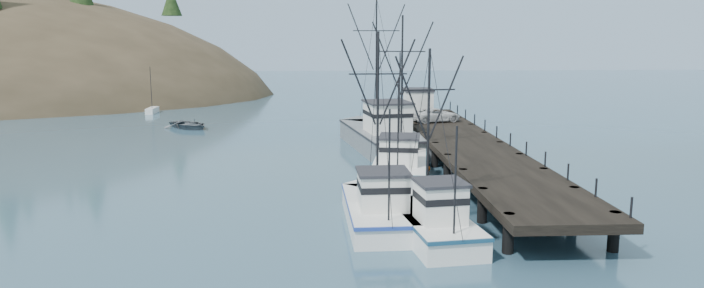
# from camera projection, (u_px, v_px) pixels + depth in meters

# --- Properties ---
(ground) EXTENTS (400.00, 400.00, 0.00)m
(ground) POSITION_uv_depth(u_px,v_px,m) (277.00, 231.00, 33.79)
(ground) COLOR #2D4E64
(ground) RESTS_ON ground
(pier) EXTENTS (6.00, 44.00, 2.00)m
(pier) POSITION_uv_depth(u_px,v_px,m) (468.00, 146.00, 49.88)
(pier) COLOR black
(pier) RESTS_ON ground
(distant_ridge) EXTENTS (360.00, 40.00, 26.00)m
(distant_ridge) POSITION_uv_depth(u_px,v_px,m) (346.00, 67.00, 201.50)
(distant_ridge) COLOR #9EB2C6
(distant_ridge) RESTS_ON ground
(distant_ridge_far) EXTENTS (180.00, 25.00, 18.00)m
(distant_ridge_far) POSITION_uv_depth(u_px,v_px,m) (198.00, 65.00, 213.96)
(distant_ridge_far) COLOR silver
(distant_ridge_far) RESTS_ON ground
(moored_sailboats) EXTENTS (24.71, 16.26, 6.35)m
(moored_sailboats) POSITION_uv_depth(u_px,v_px,m) (82.00, 105.00, 90.77)
(moored_sailboats) COLOR white
(moored_sailboats) RESTS_ON ground
(trawler_near) EXTENTS (4.28, 9.82, 10.10)m
(trawler_near) POSITION_uv_depth(u_px,v_px,m) (431.00, 221.00, 32.76)
(trawler_near) COLOR white
(trawler_near) RESTS_ON ground
(trawler_mid) EXTENTS (4.01, 11.01, 10.96)m
(trawler_mid) POSITION_uv_depth(u_px,v_px,m) (379.00, 208.00, 35.33)
(trawler_mid) COLOR white
(trawler_mid) RESTS_ON ground
(trawler_far) EXTENTS (5.51, 12.12, 12.20)m
(trawler_far) POSITION_uv_depth(u_px,v_px,m) (400.00, 165.00, 46.96)
(trawler_far) COLOR white
(trawler_far) RESTS_ON ground
(work_vessel) EXTENTS (7.49, 17.22, 14.11)m
(work_vessel) POSITION_uv_depth(u_px,v_px,m) (380.00, 135.00, 58.38)
(work_vessel) COLOR slate
(work_vessel) RESTS_ON ground
(pier_shed) EXTENTS (3.00, 3.20, 2.80)m
(pier_shed) POSITION_uv_depth(u_px,v_px,m) (418.00, 101.00, 66.56)
(pier_shed) COLOR silver
(pier_shed) RESTS_ON pier
(pickup_truck) EXTENTS (5.28, 3.57, 1.35)m
(pickup_truck) POSITION_uv_depth(u_px,v_px,m) (436.00, 115.00, 61.25)
(pickup_truck) COLOR silver
(pickup_truck) RESTS_ON pier
(motorboat) EXTENTS (6.97, 6.92, 1.19)m
(motorboat) POSITION_uv_depth(u_px,v_px,m) (189.00, 128.00, 70.64)
(motorboat) COLOR #565B60
(motorboat) RESTS_ON ground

